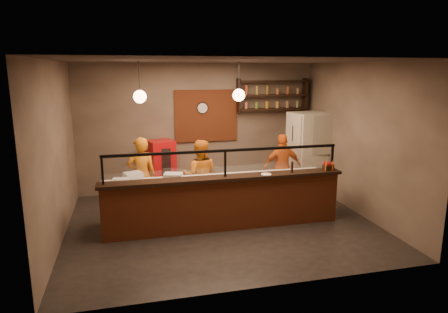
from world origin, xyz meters
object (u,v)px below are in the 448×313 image
object	(u,v)px
red_cooler	(161,168)
pepper_mill	(292,167)
condiment_caddy	(328,167)
wall_clock	(202,108)
cook_mid	(200,176)
cook_left	(142,175)
pizza_dough	(201,180)
fridge	(308,153)
cook_right	(282,167)

from	to	relation	value
red_cooler	pepper_mill	bearing A→B (deg)	-63.17
condiment_caddy	pepper_mill	bearing A→B (deg)	-179.04
wall_clock	cook_mid	xyz separation A→B (m)	(-0.38, -1.64, -1.31)
red_cooler	cook_mid	bearing A→B (deg)	-78.32
cook_left	condiment_caddy	distance (m)	3.90
cook_mid	pizza_dough	bearing A→B (deg)	96.75
cook_left	fridge	xyz separation A→B (m)	(4.11, 0.55, 0.18)
cook_right	pepper_mill	xyz separation A→B (m)	(-0.43, -1.52, 0.38)
cook_right	condiment_caddy	xyz separation A→B (m)	(0.36, -1.51, 0.33)
cook_mid	pepper_mill	bearing A→B (deg)	160.53
condiment_caddy	pepper_mill	size ratio (longest dim) A/B	0.87
wall_clock	pizza_dough	bearing A→B (deg)	-101.76
wall_clock	cook_right	size ratio (longest dim) A/B	0.19
cook_mid	pepper_mill	xyz separation A→B (m)	(1.63, -1.15, 0.37)
condiment_caddy	wall_clock	bearing A→B (deg)	126.42
cook_left	cook_right	bearing A→B (deg)	177.34
cook_left	cook_mid	bearing A→B (deg)	164.64
pizza_dough	pepper_mill	world-z (taller)	pepper_mill
cook_right	pepper_mill	world-z (taller)	cook_right
fridge	cook_right	bearing A→B (deg)	-163.22
cook_mid	fridge	size ratio (longest dim) A/B	0.79
cook_right	pizza_dough	size ratio (longest dim) A/B	3.19
wall_clock	pizza_dough	distance (m)	2.72
cook_left	pepper_mill	xyz separation A→B (m)	(2.86, -1.36, 0.34)
pizza_dough	pepper_mill	xyz separation A→B (m)	(1.75, -0.39, 0.26)
cook_mid	pizza_dough	distance (m)	0.77
cook_right	pizza_dough	distance (m)	2.46
wall_clock	pepper_mill	bearing A→B (deg)	-65.79
cook_mid	pepper_mill	world-z (taller)	cook_mid
pepper_mill	cook_left	bearing A→B (deg)	154.60
wall_clock	pizza_dough	xyz separation A→B (m)	(-0.50, -2.39, -1.19)
fridge	wall_clock	bearing A→B (deg)	152.61
wall_clock	pepper_mill	xyz separation A→B (m)	(1.25, -2.78, -0.93)
cook_left	condiment_caddy	size ratio (longest dim) A/B	8.87
cook_mid	fridge	distance (m)	2.99
pizza_dough	pepper_mill	size ratio (longest dim) A/B	2.30
cook_left	cook_mid	world-z (taller)	cook_left
wall_clock	pepper_mill	size ratio (longest dim) A/B	1.40
red_cooler	pizza_dough	size ratio (longest dim) A/B	2.79
cook_mid	condiment_caddy	size ratio (longest dim) A/B	8.48
pizza_dough	condiment_caddy	size ratio (longest dim) A/B	2.63
red_cooler	pizza_dough	distance (m)	2.18
cook_right	cook_mid	bearing A→B (deg)	10.24
cook_mid	fridge	world-z (taller)	fridge
cook_left	red_cooler	world-z (taller)	cook_left
cook_right	cook_left	bearing A→B (deg)	2.70
cook_left	condiment_caddy	world-z (taller)	cook_left
pepper_mill	condiment_caddy	bearing A→B (deg)	0.96
wall_clock	condiment_caddy	bearing A→B (deg)	-53.58
cook_right	fridge	size ratio (longest dim) A/B	0.78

